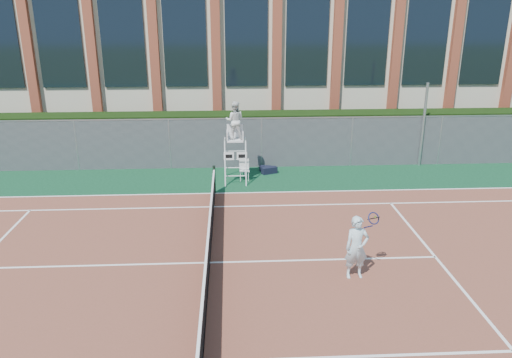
{
  "coord_description": "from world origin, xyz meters",
  "views": [
    {
      "loc": [
        0.65,
        -12.38,
        6.72
      ],
      "look_at": [
        1.45,
        3.0,
        1.43
      ],
      "focal_mm": 35.0,
      "sensor_mm": 36.0,
      "label": 1
    }
  ],
  "objects_px": {
    "steel_pole": "(423,125)",
    "umpire_chair": "(235,123)",
    "plastic_chair": "(244,168)",
    "tennis_player": "(357,247)"
  },
  "relations": [
    {
      "from": "steel_pole",
      "to": "umpire_chair",
      "type": "relative_size",
      "value": 1.12
    },
    {
      "from": "steel_pole",
      "to": "umpire_chair",
      "type": "bearing_deg",
      "value": -168.72
    },
    {
      "from": "umpire_chair",
      "to": "plastic_chair",
      "type": "bearing_deg",
      "value": 13.74
    },
    {
      "from": "steel_pole",
      "to": "tennis_player",
      "type": "bearing_deg",
      "value": -118.65
    },
    {
      "from": "umpire_chair",
      "to": "plastic_chair",
      "type": "height_order",
      "value": "umpire_chair"
    },
    {
      "from": "steel_pole",
      "to": "plastic_chair",
      "type": "height_order",
      "value": "steel_pole"
    },
    {
      "from": "tennis_player",
      "to": "umpire_chair",
      "type": "bearing_deg",
      "value": 110.71
    },
    {
      "from": "umpire_chair",
      "to": "tennis_player",
      "type": "distance_m",
      "value": 8.69
    },
    {
      "from": "steel_pole",
      "to": "plastic_chair",
      "type": "bearing_deg",
      "value": -168.83
    },
    {
      "from": "steel_pole",
      "to": "tennis_player",
      "type": "distance_m",
      "value": 11.05
    }
  ]
}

